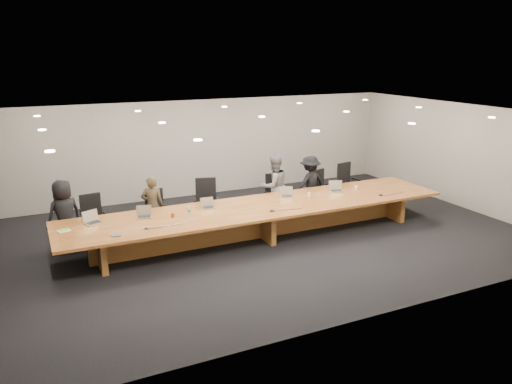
# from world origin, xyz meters

# --- Properties ---
(ground) EXTENTS (12.00, 12.00, 0.00)m
(ground) POSITION_xyz_m (0.00, 0.00, 0.00)
(ground) COLOR black
(ground) RESTS_ON ground
(back_wall) EXTENTS (12.00, 0.02, 2.80)m
(back_wall) POSITION_xyz_m (0.00, 4.00, 1.40)
(back_wall) COLOR silver
(back_wall) RESTS_ON ground
(conference_table) EXTENTS (9.00, 1.80, 0.75)m
(conference_table) POSITION_xyz_m (0.00, 0.00, 0.52)
(conference_table) COLOR brown
(conference_table) RESTS_ON ground
(chair_far_left) EXTENTS (0.63, 0.63, 1.10)m
(chair_far_left) POSITION_xyz_m (-3.51, 1.27, 0.55)
(chair_far_left) COLOR black
(chair_far_left) RESTS_ON ground
(chair_left) EXTENTS (0.60, 0.60, 1.04)m
(chair_left) POSITION_xyz_m (-2.07, 1.28, 0.52)
(chair_left) COLOR black
(chair_left) RESTS_ON ground
(chair_mid_left) EXTENTS (0.75, 0.75, 1.19)m
(chair_mid_left) POSITION_xyz_m (-0.88, 1.24, 0.60)
(chair_mid_left) COLOR black
(chair_mid_left) RESTS_ON ground
(chair_mid_right) EXTENTS (0.64, 0.64, 1.12)m
(chair_mid_right) POSITION_xyz_m (1.02, 1.21, 0.56)
(chair_mid_right) COLOR black
(chair_mid_right) RESTS_ON ground
(chair_right) EXTENTS (0.67, 0.67, 1.08)m
(chair_right) POSITION_xyz_m (2.45, 1.24, 0.54)
(chair_right) COLOR black
(chair_right) RESTS_ON ground
(chair_far_right) EXTENTS (0.70, 0.70, 1.16)m
(chair_far_right) POSITION_xyz_m (3.37, 1.34, 0.58)
(chair_far_right) COLOR black
(chair_far_right) RESTS_ON ground
(person_a) EXTENTS (0.87, 0.73, 1.53)m
(person_a) POSITION_xyz_m (-4.12, 1.20, 0.76)
(person_a) COLOR black
(person_a) RESTS_ON ground
(person_b) EXTENTS (0.59, 0.49, 1.41)m
(person_b) POSITION_xyz_m (-2.21, 1.22, 0.70)
(person_b) COLOR #3C3020
(person_b) RESTS_ON ground
(person_c) EXTENTS (0.87, 0.72, 1.64)m
(person_c) POSITION_xyz_m (0.92, 1.19, 0.82)
(person_c) COLOR slate
(person_c) RESTS_ON ground
(person_d) EXTENTS (1.04, 0.70, 1.49)m
(person_d) POSITION_xyz_m (2.04, 1.27, 0.74)
(person_d) COLOR black
(person_d) RESTS_ON ground
(laptop_a) EXTENTS (0.40, 0.35, 0.26)m
(laptop_a) POSITION_xyz_m (-3.62, 0.38, 0.88)
(laptop_a) COLOR #B8AD8D
(laptop_a) RESTS_ON conference_table
(laptop_b) EXTENTS (0.36, 0.30, 0.25)m
(laptop_b) POSITION_xyz_m (-2.60, 0.32, 0.87)
(laptop_b) COLOR tan
(laptop_b) RESTS_ON conference_table
(laptop_c) EXTENTS (0.31, 0.23, 0.23)m
(laptop_c) POSITION_xyz_m (-1.16, 0.36, 0.87)
(laptop_c) COLOR tan
(laptop_c) RESTS_ON conference_table
(laptop_d) EXTENTS (0.37, 0.32, 0.24)m
(laptop_d) POSITION_xyz_m (0.86, 0.39, 0.87)
(laptop_d) COLOR #BEAB91
(laptop_d) RESTS_ON conference_table
(laptop_e) EXTENTS (0.40, 0.34, 0.27)m
(laptop_e) POSITION_xyz_m (2.23, 0.29, 0.88)
(laptop_e) COLOR #BFB092
(laptop_e) RESTS_ON conference_table
(water_bottle) EXTENTS (0.08, 0.08, 0.19)m
(water_bottle) POSITION_xyz_m (-1.69, 0.06, 0.84)
(water_bottle) COLOR #ADBDB9
(water_bottle) RESTS_ON conference_table
(amber_mug) EXTENTS (0.08, 0.08, 0.09)m
(amber_mug) POSITION_xyz_m (-2.05, 0.07, 0.79)
(amber_mug) COLOR brown
(amber_mug) RESTS_ON conference_table
(paper_cup_near) EXTENTS (0.10, 0.10, 0.10)m
(paper_cup_near) POSITION_xyz_m (1.35, 0.16, 0.80)
(paper_cup_near) COLOR white
(paper_cup_near) RESTS_ON conference_table
(paper_cup_far) EXTENTS (0.10, 0.10, 0.09)m
(paper_cup_far) POSITION_xyz_m (2.78, 0.24, 0.80)
(paper_cup_far) COLOR white
(paper_cup_far) RESTS_ON conference_table
(notepad) EXTENTS (0.27, 0.24, 0.01)m
(notepad) POSITION_xyz_m (-4.21, 0.16, 0.76)
(notepad) COLOR silver
(notepad) RESTS_ON conference_table
(lime_gadget) EXTENTS (0.16, 0.11, 0.02)m
(lime_gadget) POSITION_xyz_m (-4.20, 0.17, 0.78)
(lime_gadget) COLOR #5ED438
(lime_gadget) RESTS_ON notepad
(av_box) EXTENTS (0.21, 0.17, 0.03)m
(av_box) POSITION_xyz_m (-3.33, -0.55, 0.76)
(av_box) COLOR #A0A0A4
(av_box) RESTS_ON conference_table
(mic_left) EXTENTS (0.13, 0.13, 0.03)m
(mic_left) POSITION_xyz_m (-2.73, -0.40, 0.76)
(mic_left) COLOR black
(mic_left) RESTS_ON conference_table
(mic_center) EXTENTS (0.18, 0.18, 0.03)m
(mic_center) POSITION_xyz_m (0.03, -0.47, 0.77)
(mic_center) COLOR black
(mic_center) RESTS_ON conference_table
(mic_right) EXTENTS (0.16, 0.16, 0.03)m
(mic_right) POSITION_xyz_m (3.00, -0.47, 0.77)
(mic_right) COLOR black
(mic_right) RESTS_ON conference_table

